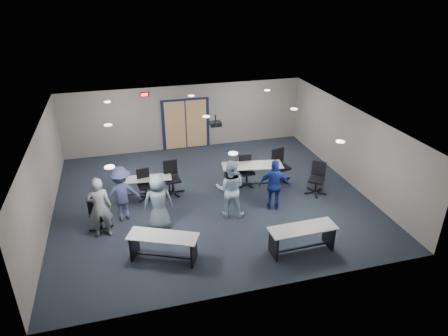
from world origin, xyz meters
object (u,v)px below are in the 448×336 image
object	(u,v)px
person_lightblue	(230,189)
person_back	(121,194)
table_front_right	(302,235)
chair_loose_left	(100,216)
chair_back_a	(145,185)
table_back_left	(147,184)
chair_back_c	(247,171)
table_back_right	(252,172)
person_gray	(100,207)
person_navy	(275,185)
chair_back_d	(281,166)
chair_loose_right	(317,179)
chair_back_b	(172,178)
table_front_left	(163,243)
person_plaid	(158,202)

from	to	relation	value
person_lightblue	person_back	xyz separation A→B (m)	(-3.17, 0.65, -0.05)
table_front_right	chair_loose_left	xyz separation A→B (m)	(-5.17, 2.37, 0.01)
chair_back_a	chair_loose_left	xyz separation A→B (m)	(-1.43, -1.57, 0.02)
person_lightblue	person_back	bearing A→B (deg)	7.94
table_back_left	chair_back_c	world-z (taller)	chair_back_c
table_back_right	person_gray	world-z (taller)	person_gray
chair_loose_left	person_lightblue	xyz separation A→B (m)	(3.83, -0.13, 0.40)
table_front_right	table_back_right	bearing A→B (deg)	90.61
person_navy	chair_back_d	bearing A→B (deg)	-98.52
chair_loose_right	chair_loose_left	bearing A→B (deg)	-138.71
person_gray	chair_back_d	bearing A→B (deg)	-162.21
table_front_right	chair_loose_left	bearing A→B (deg)	154.47
person_gray	chair_back_b	bearing A→B (deg)	-138.52
table_front_left	chair_loose_right	bearing A→B (deg)	46.06
chair_back_c	person_lightblue	size ratio (longest dim) A/B	0.58
table_back_left	person_navy	distance (m)	4.23
chair_loose_right	person_gray	world-z (taller)	person_gray
chair_loose_left	person_plaid	world-z (taller)	person_plaid
table_front_right	person_gray	bearing A→B (deg)	156.35
table_front_left	table_back_left	distance (m)	3.49
person_gray	person_plaid	bearing A→B (deg)	179.60
chair_loose_right	person_lightblue	world-z (taller)	person_lightblue
table_front_right	chair_loose_right	bearing A→B (deg)	55.61
table_front_right	table_back_right	xyz separation A→B (m)	(-0.10, 3.79, 0.08)
table_front_right	person_gray	distance (m)	5.56
chair_back_a	chair_back_c	xyz separation A→B (m)	(3.52, 0.03, 0.03)
table_front_right	person_plaid	xyz separation A→B (m)	(-3.51, 2.08, 0.36)
chair_back_c	person_gray	size ratio (longest dim) A/B	0.58
table_back_left	chair_back_c	bearing A→B (deg)	2.36
table_back_right	chair_loose_right	distance (m)	2.19
chair_back_a	person_plaid	world-z (taller)	person_plaid
person_back	person_lightblue	bearing A→B (deg)	162.25
chair_back_b	table_back_right	bearing A→B (deg)	-9.04
table_front_right	person_plaid	bearing A→B (deg)	148.44
table_back_left	person_plaid	xyz separation A→B (m)	(0.16, -2.02, 0.41)
table_front_right	table_back_left	bearing A→B (deg)	130.93
table_front_left	table_back_right	distance (m)	4.71
chair_loose_left	chair_loose_right	size ratio (longest dim) A/B	0.95
chair_back_a	person_lightblue	xyz separation A→B (m)	(2.41, -1.70, 0.41)
table_back_right	person_navy	bearing A→B (deg)	-74.12
chair_back_a	person_plaid	xyz separation A→B (m)	(0.23, -1.86, 0.36)
table_front_right	person_navy	size ratio (longest dim) A/B	1.09
table_front_right	chair_loose_right	xyz separation A→B (m)	(1.83, 2.76, 0.04)
chair_loose_left	chair_loose_right	xyz separation A→B (m)	(7.00, 0.40, 0.03)
table_front_right	person_plaid	world-z (taller)	person_plaid
table_front_right	person_back	size ratio (longest dim) A/B	1.06
person_plaid	chair_back_d	bearing A→B (deg)	-157.19
chair_back_b	chair_loose_left	bearing A→B (deg)	-148.53
table_front_left	chair_back_c	distance (m)	4.74
person_plaid	person_navy	world-z (taller)	person_plaid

